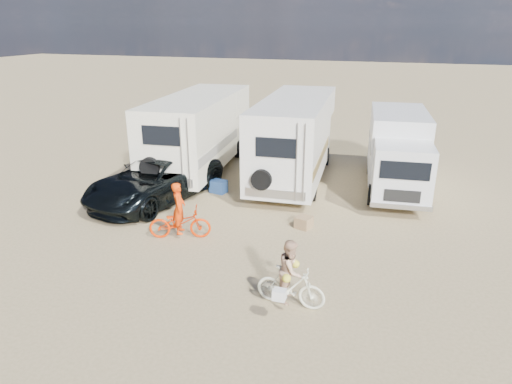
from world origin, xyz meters
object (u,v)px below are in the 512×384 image
(box_truck, at_px, (398,154))
(dark_suv, at_px, (155,180))
(rider_man, at_px, (179,213))
(bike_man, at_px, (180,223))
(bike_woman, at_px, (291,287))
(rv_main, at_px, (295,140))
(rv_left, at_px, (199,134))
(bike_parked, at_px, (399,190))
(cooler, at_px, (218,186))
(crate, at_px, (304,222))
(rider_woman, at_px, (291,277))

(box_truck, xyz_separation_m, dark_suv, (-8.51, -3.88, -0.70))
(box_truck, xyz_separation_m, rider_man, (-6.17, -6.51, -0.68))
(bike_man, bearing_deg, bike_woman, -140.47)
(rv_main, relative_size, rider_man, 4.80)
(dark_suv, distance_m, bike_woman, 8.25)
(rv_left, height_order, rider_man, rv_left)
(dark_suv, distance_m, bike_man, 3.54)
(rv_main, bearing_deg, bike_parked, -23.41)
(rv_main, bearing_deg, cooler, -137.13)
(rv_main, height_order, cooler, rv_main)
(bike_parked, xyz_separation_m, cooler, (-6.76, -1.02, -0.25))
(crate, bearing_deg, cooler, 150.50)
(bike_man, bearing_deg, rider_woman, -140.47)
(box_truck, distance_m, crate, 5.50)
(rv_left, height_order, rider_woman, rv_left)
(rv_left, distance_m, box_truck, 8.49)
(dark_suv, relative_size, bike_parked, 3.01)
(bike_woman, bearing_deg, dark_suv, 54.85)
(bike_man, relative_size, crate, 4.01)
(rider_woman, xyz_separation_m, cooler, (-4.52, 6.57, -0.51))
(dark_suv, bearing_deg, rider_man, -35.08)
(rider_man, bearing_deg, cooler, -13.78)
(dark_suv, bearing_deg, cooler, 50.07)
(rv_left, bearing_deg, dark_suv, -95.39)
(bike_man, distance_m, cooler, 4.12)
(rv_left, relative_size, cooler, 12.54)
(box_truck, xyz_separation_m, rider_woman, (-2.05, -8.99, -0.74))
(rv_main, relative_size, bike_man, 4.11)
(rv_left, distance_m, bike_man, 7.05)
(crate, bearing_deg, rv_main, 107.34)
(rv_left, xyz_separation_m, box_truck, (8.49, -0.05, -0.16))
(dark_suv, distance_m, rider_woman, 8.24)
(box_truck, bearing_deg, rider_man, -138.75)
(bike_woman, height_order, rider_man, rider_man)
(dark_suv, distance_m, crate, 5.91)
(bike_woman, bearing_deg, bike_parked, -13.23)
(bike_woman, height_order, crate, bike_woman)
(crate, bearing_deg, rv_left, 141.20)
(bike_man, bearing_deg, cooler, -13.78)
(rider_woman, bearing_deg, bike_woman, 0.00)
(bike_man, xyz_separation_m, cooler, (-0.40, 4.09, -0.25))
(dark_suv, bearing_deg, rv_left, 102.88)
(rv_main, relative_size, rv_left, 1.01)
(rv_left, distance_m, rider_man, 7.01)
(rv_left, relative_size, bike_parked, 4.09)
(dark_suv, height_order, rider_woman, dark_suv)
(rider_woman, bearing_deg, rv_main, 16.25)
(bike_man, height_order, crate, bike_man)
(bike_woman, bearing_deg, rv_left, 38.67)
(rider_man, height_order, crate, rider_man)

